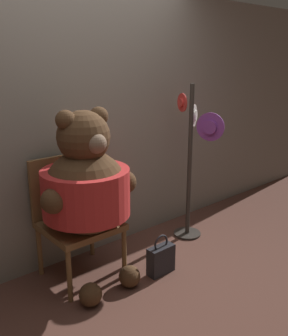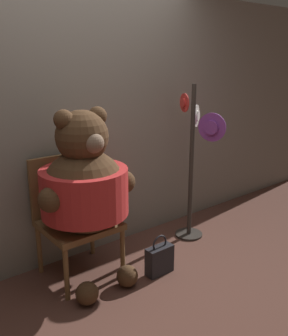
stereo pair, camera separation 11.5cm
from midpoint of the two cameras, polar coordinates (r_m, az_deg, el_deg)
ground_plane at (r=3.17m, az=-3.12°, el=-17.42°), size 14.00×14.00×0.00m
wall_back at (r=3.32m, az=-11.44°, el=6.05°), size 8.00×0.10×2.37m
chair at (r=3.17m, az=-11.67°, el=-6.77°), size 0.57×0.55×1.00m
teddy_bear at (r=2.93m, az=-9.88°, el=-2.83°), size 0.82×0.73×1.42m
hat_display_rack at (r=3.70m, az=6.70°, el=1.67°), size 0.36×0.57×1.54m
handbag_on_ground at (r=3.26m, az=1.55°, el=-13.69°), size 0.24×0.10×0.35m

